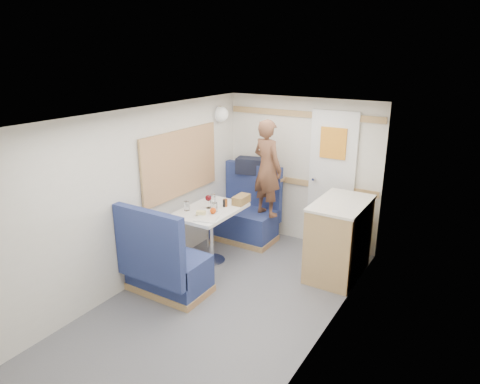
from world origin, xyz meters
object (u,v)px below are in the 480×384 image
Objects in this scene: galley_counter at (339,238)px; salt_grinder at (212,204)px; bench_near at (165,269)px; cheese_block at (201,213)px; person at (267,168)px; beer_glass at (225,203)px; bread_loaf at (241,200)px; duffel_bag at (253,166)px; tumbler_right at (215,207)px; orange_fruit at (213,211)px; tray at (208,217)px; wine_glass at (208,199)px; pepper_grinder at (224,203)px; dinette_table at (210,221)px; tumbler_mid at (213,199)px; tumbler_left at (187,206)px; dome_light at (221,114)px; bench_far at (246,218)px.

galley_counter reaches higher than salt_grinder.
cheese_block is (0.04, 0.63, 0.46)m from bench_near.
person reaches higher than beer_glass.
salt_grinder is 0.39m from bread_loaf.
tumbler_right is (0.14, -1.17, -0.23)m from duffel_bag.
person is 11.94× the size of cheese_block.
orange_fruit is at bearing -152.22° from galley_counter.
beer_glass is at bearing 84.14° from bench_near.
duffel_bag is at bearing 97.50° from tray.
pepper_grinder is (0.14, 0.14, -0.08)m from wine_glass.
orange_fruit is 0.29× the size of bread_loaf.
bench_near is 0.88m from orange_fruit.
bench_near is at bearing -102.63° from duffel_bag.
duffel_bag is at bearing 98.12° from pepper_grinder.
salt_grinder is at bearing 90.23° from bench_near.
tumbler_right is (0.11, -0.05, 0.21)m from dinette_table.
tumbler_mid reaches higher than pepper_grinder.
orange_fruit is 0.43m from tumbler_mid.
tumbler_left is at bearing -106.43° from tumbler_mid.
tumbler_right reaches higher than pepper_grinder.
salt_grinder reaches higher than orange_fruit.
bench_far is at bearing 2.12° from dome_light.
cheese_block is at bearing -11.43° from tumbler_left.
dome_light is 1.32m from salt_grinder.
bench_near is at bearing -89.77° from salt_grinder.
galley_counter is 8.14× the size of tumbler_mid.
orange_fruit is at bearing 6.39° from tumbler_left.
salt_grinder is (-0.11, -0.12, 0.00)m from beer_glass.
dinette_table is 0.71× the size of person.
person is 13.88× the size of beer_glass.
orange_fruit is (0.15, -1.01, 0.48)m from bench_far.
dome_light is at bearing -177.88° from bench_far.
bread_loaf is at bearing -37.68° from dome_light.
galley_counter is at bearing 15.16° from beer_glass.
bench_far reaches higher than pepper_grinder.
cheese_block is at bearing 92.26° from person.
bread_loaf reaches higher than pepper_grinder.
bench_far is 9.16× the size of tumbler_left.
cheese_block is 0.96× the size of tumbler_mid.
beer_glass is at bearing 47.97° from wine_glass.
salt_grinder reaches higher than beer_glass.
tumbler_mid reaches higher than dinette_table.
bread_loaf is (0.12, 0.22, 0.01)m from pepper_grinder.
salt_grinder is at bearing -132.55° from beer_glass.
bench_far is at bearing 167.90° from galley_counter.
tumbler_right is 0.16m from salt_grinder.
pepper_grinder is at bearing -54.29° from dome_light.
person is 0.97m from tumbler_right.
bench_far is 0.82m from tumbler_mid.
orange_fruit and beer_glass have the same top height.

